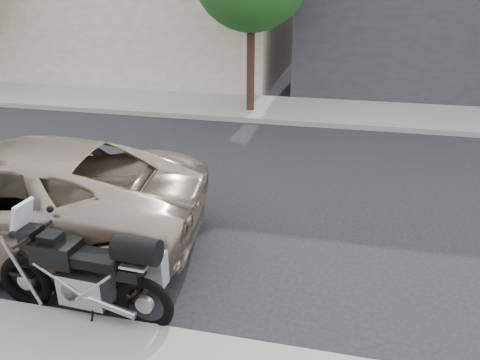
% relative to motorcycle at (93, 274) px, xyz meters
% --- Properties ---
extents(ground, '(120.00, 120.00, 0.00)m').
position_rel_motorcycle_xyz_m(ground, '(-1.84, -3.88, -0.65)').
color(ground, black).
rests_on(ground, ground).
extents(far_sidewalk, '(44.00, 3.00, 0.15)m').
position_rel_motorcycle_xyz_m(far_sidewalk, '(-1.84, -10.38, -0.57)').
color(far_sidewalk, gray).
rests_on(far_sidewalk, ground).
extents(motorcycle, '(2.38, 0.77, 1.50)m').
position_rel_motorcycle_xyz_m(motorcycle, '(0.00, 0.00, 0.00)').
color(motorcycle, black).
rests_on(motorcycle, ground).
extents(minivan, '(6.27, 3.54, 1.65)m').
position_rel_motorcycle_xyz_m(minivan, '(2.11, -1.28, 0.18)').
color(minivan, gray).
rests_on(minivan, ground).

